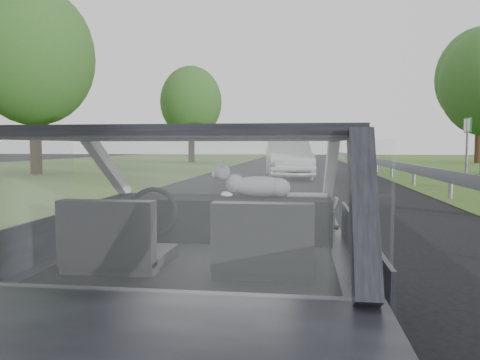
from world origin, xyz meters
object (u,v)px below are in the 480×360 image
(other_car, at_px, (288,159))
(highway_sign, at_px, (467,149))
(subject_car, at_px, (200,255))
(cat, at_px, (259,185))

(other_car, relative_size, highway_sign, 1.96)
(subject_car, distance_m, cat, 0.81)
(other_car, bearing_deg, cat, -95.65)
(subject_car, xyz_separation_m, other_car, (0.02, 17.09, 0.08))
(cat, bearing_deg, other_car, 86.22)
(subject_car, bearing_deg, cat, 67.07)
(cat, bearing_deg, highway_sign, 62.74)
(subject_car, height_order, cat, subject_car)
(subject_car, bearing_deg, other_car, 89.95)
(subject_car, relative_size, cat, 6.84)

